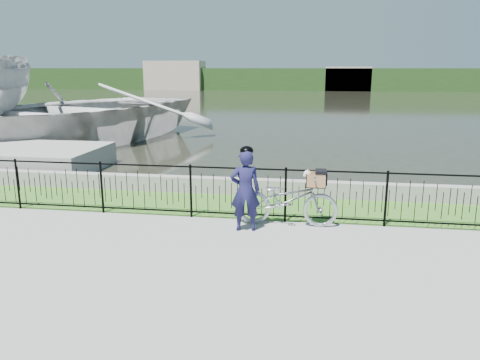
# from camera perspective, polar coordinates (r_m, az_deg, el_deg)

# --- Properties ---
(ground) EXTENTS (120.00, 120.00, 0.00)m
(ground) POSITION_cam_1_polar(r_m,az_deg,el_deg) (8.43, -2.05, -8.17)
(ground) COLOR gray
(ground) RESTS_ON ground
(grass_strip) EXTENTS (60.00, 2.00, 0.01)m
(grass_strip) POSITION_cam_1_polar(r_m,az_deg,el_deg) (10.86, 0.52, -3.12)
(grass_strip) COLOR #3D7224
(grass_strip) RESTS_ON ground
(water) EXTENTS (120.00, 120.00, 0.00)m
(water) POSITION_cam_1_polar(r_m,az_deg,el_deg) (40.84, 6.77, 9.11)
(water) COLOR black
(water) RESTS_ON ground
(quay_wall) EXTENTS (60.00, 0.30, 0.40)m
(quay_wall) POSITION_cam_1_polar(r_m,az_deg,el_deg) (11.76, 1.23, -0.82)
(quay_wall) COLOR gray
(quay_wall) RESTS_ON ground
(fence) EXTENTS (14.00, 0.06, 1.15)m
(fence) POSITION_cam_1_polar(r_m,az_deg,el_deg) (9.75, -0.32, -1.58)
(fence) COLOR black
(fence) RESTS_ON ground
(far_treeline) EXTENTS (120.00, 6.00, 3.00)m
(far_treeline) POSITION_cam_1_polar(r_m,az_deg,el_deg) (67.73, 7.71, 12.09)
(far_treeline) COLOR #224119
(far_treeline) RESTS_ON ground
(far_building_left) EXTENTS (8.00, 4.00, 4.00)m
(far_building_left) POSITION_cam_1_polar(r_m,az_deg,el_deg) (68.53, -7.91, 12.52)
(far_building_left) COLOR #AC9C8A
(far_building_left) RESTS_ON ground
(far_building_right) EXTENTS (6.00, 3.00, 3.20)m
(far_building_right) POSITION_cam_1_polar(r_m,az_deg,el_deg) (66.36, 12.98, 11.93)
(far_building_right) COLOR #AC9C8A
(far_building_right) RESTS_ON ground
(bicycle_rig) EXTENTS (2.04, 0.71, 1.18)m
(bicycle_rig) POSITION_cam_1_polar(r_m,az_deg,el_deg) (9.46, 5.80, -2.32)
(bicycle_rig) COLOR #AEB3BB
(bicycle_rig) RESTS_ON ground
(cyclist) EXTENTS (0.64, 0.48, 1.67)m
(cyclist) POSITION_cam_1_polar(r_m,az_deg,el_deg) (9.04, 0.65, -1.13)
(cyclist) COLOR #18163E
(cyclist) RESTS_ON ground
(boat_far) EXTENTS (11.91, 14.19, 2.52)m
(boat_far) POSITION_cam_1_polar(r_m,az_deg,el_deg) (21.05, -19.13, 7.76)
(boat_far) COLOR #BCBCBC
(boat_far) RESTS_ON water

